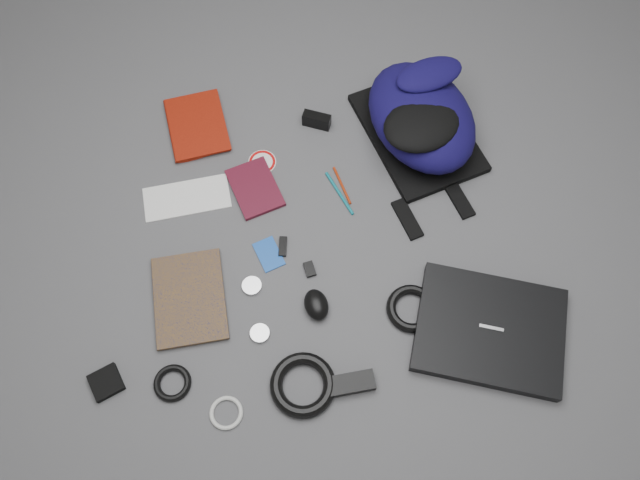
{
  "coord_description": "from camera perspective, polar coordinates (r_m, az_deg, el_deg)",
  "views": [
    {
      "loc": [
        -0.08,
        -0.72,
        1.62
      ],
      "look_at": [
        0.0,
        0.0,
        0.02
      ],
      "focal_mm": 35.0,
      "sensor_mm": 36.0,
      "label": 1
    }
  ],
  "objects": [
    {
      "name": "compact_camera",
      "position": [
        1.96,
        -0.31,
        10.9
      ],
      "size": [
        0.09,
        0.06,
        0.05
      ],
      "primitive_type": "cube",
      "rotation": [
        0.0,
        0.0,
        -0.4
      ],
      "color": "black",
      "rests_on": "ground"
    },
    {
      "name": "power_brick",
      "position": [
        1.64,
        2.87,
        -12.96
      ],
      "size": [
        0.12,
        0.06,
        0.03
      ],
      "primitive_type": "cube",
      "rotation": [
        0.0,
        0.0,
        0.07
      ],
      "color": "black",
      "rests_on": "ground"
    },
    {
      "name": "backpack",
      "position": [
        1.9,
        9.26,
        11.06
      ],
      "size": [
        0.43,
        0.52,
        0.19
      ],
      "primitive_type": null,
      "rotation": [
        0.0,
        0.0,
        0.29
      ],
      "color": "#0C0834",
      "rests_on": "ground"
    },
    {
      "name": "cable_coil",
      "position": [
        1.71,
        8.36,
        -6.21
      ],
      "size": [
        0.16,
        0.16,
        0.03
      ],
      "primitive_type": "torus",
      "rotation": [
        0.0,
        0.0,
        -0.15
      ],
      "color": "black",
      "rests_on": "ground"
    },
    {
      "name": "dvd_case",
      "position": [
        1.86,
        -5.97,
        4.75
      ],
      "size": [
        0.17,
        0.21,
        0.01
      ],
      "primitive_type": "cube",
      "rotation": [
        0.0,
        0.0,
        0.31
      ],
      "color": "#410C19",
      "rests_on": "ground"
    },
    {
      "name": "pen_red",
      "position": [
        1.86,
        2.02,
        5.02
      ],
      "size": [
        0.04,
        0.13,
        0.01
      ],
      "primitive_type": "cylinder",
      "rotation": [
        1.57,
        0.0,
        0.26
      ],
      "color": "#A92D0D",
      "rests_on": "ground"
    },
    {
      "name": "envelope",
      "position": [
        1.88,
        -12.08,
        3.8
      ],
      "size": [
        0.26,
        0.14,
        0.0
      ],
      "primitive_type": "cube",
      "rotation": [
        0.0,
        0.0,
        0.1
      ],
      "color": "white",
      "rests_on": "ground"
    },
    {
      "name": "sticker_disc",
      "position": [
        1.91,
        -5.31,
        7.11
      ],
      "size": [
        0.1,
        0.1,
        0.0
      ],
      "primitive_type": "cylinder",
      "rotation": [
        0.0,
        0.0,
        0.21
      ],
      "color": "white",
      "rests_on": "ground"
    },
    {
      "name": "id_badge",
      "position": [
        1.77,
        -4.7,
        -1.3
      ],
      "size": [
        0.09,
        0.11,
        0.0
      ],
      "primitive_type": "cube",
      "rotation": [
        0.0,
        0.0,
        0.34
      ],
      "color": "blue",
      "rests_on": "ground"
    },
    {
      "name": "mouse",
      "position": [
        1.68,
        -0.34,
        -5.94
      ],
      "size": [
        0.08,
        0.1,
        0.05
      ],
      "primitive_type": "ellipsoid",
      "rotation": [
        0.0,
        0.0,
        0.18
      ],
      "color": "black",
      "rests_on": "ground"
    },
    {
      "name": "laptop",
      "position": [
        1.73,
        15.25,
        -7.93
      ],
      "size": [
        0.46,
        0.41,
        0.04
      ],
      "primitive_type": "cube",
      "rotation": [
        0.0,
        0.0,
        -0.33
      ],
      "color": "black",
      "rests_on": "ground"
    },
    {
      "name": "textbook_red",
      "position": [
        2.0,
        -13.62,
        9.6
      ],
      "size": [
        0.21,
        0.26,
        0.03
      ],
      "primitive_type": "imported",
      "rotation": [
        0.0,
        0.0,
        0.15
      ],
      "color": "maroon",
      "rests_on": "ground"
    },
    {
      "name": "headphone_right",
      "position": [
        1.69,
        -5.52,
        -8.49
      ],
      "size": [
        0.07,
        0.07,
        0.01
      ],
      "primitive_type": "cylinder",
      "rotation": [
        0.0,
        0.0,
        0.36
      ],
      "color": "silver",
      "rests_on": "ground"
    },
    {
      "name": "headphone_left",
      "position": [
        1.73,
        -6.25,
        -4.2
      ],
      "size": [
        0.06,
        0.06,
        0.01
      ],
      "primitive_type": "cylinder",
      "rotation": [
        0.0,
        0.0,
        -0.09
      ],
      "color": "silver",
      "rests_on": "ground"
    },
    {
      "name": "white_cable_coil",
      "position": [
        1.65,
        -8.57,
        -15.36
      ],
      "size": [
        0.11,
        0.11,
        0.01
      ],
      "primitive_type": "torus",
      "rotation": [
        0.0,
        0.0,
        0.37
      ],
      "color": "silver",
      "rests_on": "ground"
    },
    {
      "name": "earbud_coil",
      "position": [
        1.69,
        -13.35,
        -12.61
      ],
      "size": [
        0.12,
        0.12,
        0.02
      ],
      "primitive_type": "torus",
      "rotation": [
        0.0,
        0.0,
        -0.25
      ],
      "color": "black",
      "rests_on": "ground"
    },
    {
      "name": "power_cord_coil",
      "position": [
        1.64,
        -1.58,
        -13.09
      ],
      "size": [
        0.19,
        0.19,
        0.03
      ],
      "primitive_type": "torus",
      "rotation": [
        0.0,
        0.0,
        0.13
      ],
      "color": "black",
      "rests_on": "ground"
    },
    {
      "name": "pen_teal",
      "position": [
        1.84,
        1.79,
        4.3
      ],
      "size": [
        0.07,
        0.15,
        0.01
      ],
      "primitive_type": "cylinder",
      "rotation": [
        1.57,
        0.0,
        0.39
      ],
      "color": "#0E717E",
      "rests_on": "ground"
    },
    {
      "name": "ground",
      "position": [
        1.78,
        0.0,
        -0.27
      ],
      "size": [
        4.0,
        4.0,
        0.0
      ],
      "primitive_type": "plane",
      "color": "#4F4F51",
      "rests_on": "ground"
    },
    {
      "name": "usb_black",
      "position": [
        1.77,
        -3.42,
        -0.6
      ],
      "size": [
        0.03,
        0.06,
        0.01
      ],
      "primitive_type": "cube",
      "rotation": [
        0.0,
        0.0,
        -0.15
      ],
      "color": "black",
      "rests_on": "ground"
    },
    {
      "name": "comic_book",
      "position": [
        1.76,
        -14.93,
        -5.69
      ],
      "size": [
        0.21,
        0.27,
        0.02
      ],
      "primitive_type": "imported",
      "rotation": [
        0.0,
        0.0,
        0.06
      ],
      "color": "#9F6B0B",
      "rests_on": "ground"
    },
    {
      "name": "key_fob",
      "position": [
        1.74,
        -0.95,
        -2.69
      ],
      "size": [
        0.03,
        0.05,
        0.01
      ],
      "primitive_type": "cube",
      "rotation": [
        0.0,
        0.0,
        0.19
      ],
      "color": "black",
      "rests_on": "ground"
    },
    {
      "name": "pouch",
      "position": [
        1.73,
        -18.97,
        -12.23
      ],
      "size": [
        0.1,
        0.1,
        0.02
      ],
      "primitive_type": "cube",
      "rotation": [
        0.0,
        0.0,
        0.4
      ],
      "color": "black",
      "rests_on": "ground"
    }
  ]
}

